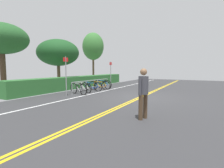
# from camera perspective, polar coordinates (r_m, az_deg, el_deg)

# --- Properties ---
(ground_plane) EXTENTS (34.28, 11.28, 0.05)m
(ground_plane) POSITION_cam_1_polar(r_m,az_deg,el_deg) (10.16, 9.85, -4.35)
(ground_plane) COLOR #353538
(centre_line_yellow_inner) EXTENTS (30.85, 0.10, 0.00)m
(centre_line_yellow_inner) POSITION_cam_1_polar(r_m,az_deg,el_deg) (10.13, 10.28, -4.22)
(centre_line_yellow_inner) COLOR gold
(centre_line_yellow_inner) RESTS_ON ground_plane
(centre_line_yellow_outer) EXTENTS (30.85, 0.10, 0.00)m
(centre_line_yellow_outer) POSITION_cam_1_polar(r_m,az_deg,el_deg) (10.18, 9.42, -4.17)
(centre_line_yellow_outer) COLOR gold
(centre_line_yellow_outer) RESTS_ON ground_plane
(bike_lane_stripe_white) EXTENTS (30.85, 0.12, 0.00)m
(bike_lane_stripe_white) POSITION_cam_1_polar(r_m,az_deg,el_deg) (11.57, -5.48, -2.99)
(bike_lane_stripe_white) COLOR white
(bike_lane_stripe_white) RESTS_ON ground_plane
(bike_rack) EXTENTS (4.44, 0.05, 0.80)m
(bike_rack) POSITION_cam_1_polar(r_m,az_deg,el_deg) (12.63, -6.62, 0.38)
(bike_rack) COLOR #9EA0A5
(bike_rack) RESTS_ON ground_plane
(bicycle_0) EXTENTS (0.60, 1.74, 0.77)m
(bicycle_0) POSITION_cam_1_polar(r_m,az_deg,el_deg) (11.22, -11.15, -1.48)
(bicycle_0) COLOR black
(bicycle_0) RESTS_ON ground_plane
(bicycle_1) EXTENTS (0.60, 1.58, 0.68)m
(bicycle_1) POSITION_cam_1_polar(r_m,az_deg,el_deg) (12.09, -9.27, -1.19)
(bicycle_1) COLOR black
(bicycle_1) RESTS_ON ground_plane
(bicycle_2) EXTENTS (0.46, 1.74, 0.70)m
(bicycle_2) POSITION_cam_1_polar(r_m,az_deg,el_deg) (12.68, -6.86, -0.82)
(bicycle_2) COLOR black
(bicycle_2) RESTS_ON ground_plane
(bicycle_3) EXTENTS (0.68, 1.64, 0.72)m
(bicycle_3) POSITION_cam_1_polar(r_m,az_deg,el_deg) (13.31, -4.14, -0.45)
(bicycle_3) COLOR black
(bicycle_3) RESTS_ON ground_plane
(bicycle_4) EXTENTS (0.46, 1.75, 0.74)m
(bicycle_4) POSITION_cam_1_polar(r_m,az_deg,el_deg) (14.15, -3.08, -0.07)
(bicycle_4) COLOR black
(bicycle_4) RESTS_ON ground_plane
(pedestrian) EXTENTS (0.48, 0.32, 1.65)m
(pedestrian) POSITION_cam_1_polar(r_m,az_deg,el_deg) (5.60, 10.40, -2.06)
(pedestrian) COLOR #4C3826
(pedestrian) RESTS_ON ground_plane
(sign_post_near) EXTENTS (0.36, 0.06, 2.35)m
(sign_post_near) POSITION_cam_1_polar(r_m,az_deg,el_deg) (10.52, -15.12, 3.73)
(sign_post_near) COLOR gray
(sign_post_near) RESTS_ON ground_plane
(sign_post_far) EXTENTS (0.36, 0.06, 2.25)m
(sign_post_far) POSITION_cam_1_polar(r_m,az_deg,el_deg) (15.15, -0.44, 4.10)
(sign_post_far) COLOR gray
(sign_post_far) RESTS_ON ground_plane
(hedge_backdrop) EXTENTS (13.39, 1.15, 0.97)m
(hedge_backdrop) POSITION_cam_1_polar(r_m,az_deg,el_deg) (15.25, -10.66, 0.75)
(hedge_backdrop) COLOR #2D6B30
(hedge_backdrop) RESTS_ON ground_plane
(tree_near_left) EXTENTS (3.26, 3.26, 4.50)m
(tree_near_left) POSITION_cam_1_polar(r_m,az_deg,el_deg) (13.13, -33.01, 12.47)
(tree_near_left) COLOR #473323
(tree_near_left) RESTS_ON ground_plane
(tree_mid) EXTENTS (3.46, 3.46, 4.08)m
(tree_mid) POSITION_cam_1_polar(r_m,az_deg,el_deg) (15.29, -17.53, 9.91)
(tree_mid) COLOR brown
(tree_mid) RESTS_ON ground_plane
(tree_far_right) EXTENTS (2.34, 2.34, 5.56)m
(tree_far_right) POSITION_cam_1_polar(r_m,az_deg,el_deg) (19.37, -6.33, 12.30)
(tree_far_right) COLOR brown
(tree_far_right) RESTS_ON ground_plane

